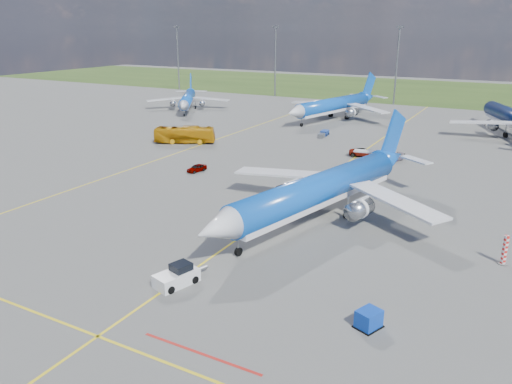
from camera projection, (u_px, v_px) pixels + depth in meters
The scene contains 16 objects.
ground at pixel (234, 241), 54.22m from camera, with size 400.00×400.00×0.00m, color #555553.
grass_strip at pixel (449, 92), 179.26m from camera, with size 400.00×80.00×0.01m, color #2D4719.
taxiway_lines at pixel (327, 178), 77.24m from camera, with size 60.25×160.00×0.02m.
floodlight_masts at pixel (470, 64), 137.43m from camera, with size 202.20×0.50×22.70m.
warning_post at pixel (505, 250), 48.61m from camera, with size 0.50×0.50×3.00m, color red.
bg_jet_nw at pixel (188, 110), 140.55m from camera, with size 25.14×33.00×8.64m, color blue, non-canonical shape.
bg_jet_nnw at pixel (333, 119), 126.20m from camera, with size 30.06×39.45×10.33m, color blue, non-canonical shape.
bg_jet_n at pixel (512, 135), 107.77m from camera, with size 30.04×39.43×10.33m, color #081844, non-canonical shape.
main_airliner at pixel (318, 219), 60.63m from camera, with size 31.75×41.67×10.91m, color blue, non-canonical shape.
pushback_tug at pixel (177, 276), 45.02m from camera, with size 3.13×5.66×1.89m.
uld_container at pixel (369, 319), 38.50m from camera, with size 1.46×1.82×1.46m, color #0C39AD.
apron_bus at pixel (185, 135), 99.86m from camera, with size 2.81×12.03×3.35m, color #C5830B.
service_car_a at pixel (197, 168), 80.27m from camera, with size 1.43×3.56×1.21m, color #999999.
service_car_b at pixel (364, 153), 89.71m from camera, with size 2.39×5.19×1.44m, color #999999.
service_car_c at pixel (393, 158), 86.61m from camera, with size 1.76×4.33×1.26m, color #999999.
baggage_tug_c at pixel (323, 134), 106.55m from camera, with size 1.68×4.85×1.07m.
Camera 1 is at (25.91, -42.59, 22.13)m, focal length 35.00 mm.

